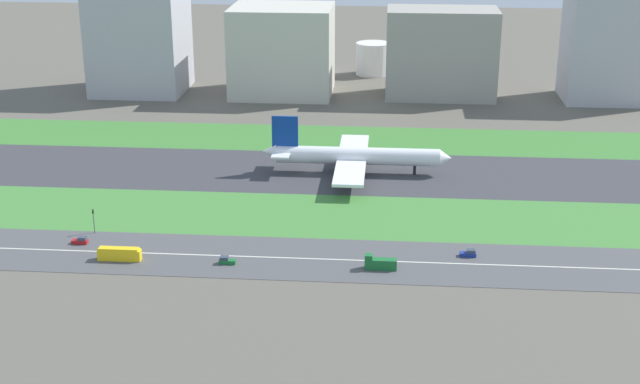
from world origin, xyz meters
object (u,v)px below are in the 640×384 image
object	(u,v)px
terminal_building	(139,36)
fuel_tank_centre	(373,59)
truck_0	(380,263)
office_tower	(441,53)
car_2	(469,254)
traffic_light	(94,219)
airliner	(353,156)
bus_1	(119,254)
car_0	(227,261)
fuel_tank_west	(312,59)
cargo_warehouse	(610,46)
car_1	(81,241)
hangar_building	(282,50)

from	to	relation	value
terminal_building	fuel_tank_centre	bearing A→B (deg)	22.64
truck_0	office_tower	distance (m)	194.35
car_2	traffic_light	world-z (taller)	traffic_light
terminal_building	office_tower	bearing A→B (deg)	0.00
airliner	bus_1	xyz separation A→B (m)	(-58.88, -78.00, -4.41)
car_0	terminal_building	xyz separation A→B (m)	(-75.11, 192.00, 25.12)
bus_1	car_2	xyz separation A→B (m)	(93.60, 10.00, -0.90)
traffic_light	airliner	bearing A→B (deg)	39.95
airliner	car_0	world-z (taller)	airliner
traffic_light	fuel_tank_centre	size ratio (longest dim) A/B	0.41
bus_1	fuel_tank_west	bearing A→B (deg)	-97.37
fuel_tank_centre	cargo_warehouse	bearing A→B (deg)	-22.88
car_1	car_2	world-z (taller)	same
car_2	fuel_tank_west	world-z (taller)	fuel_tank_west
airliner	car_2	distance (m)	76.54
car_0	traffic_light	size ratio (longest dim) A/B	0.61
bus_1	traffic_light	world-z (taller)	traffic_light
car_0	fuel_tank_west	size ratio (longest dim) A/B	0.24
car_1	hangar_building	distance (m)	186.33
truck_0	fuel_tank_centre	bearing A→B (deg)	-88.10
car_1	cargo_warehouse	xyz separation A→B (m)	(182.65, 182.00, 23.58)
hangar_building	fuel_tank_centre	size ratio (longest dim) A/B	2.60
bus_1	car_1	distance (m)	17.39
fuel_tank_west	fuel_tank_centre	xyz separation A→B (m)	(31.15, 0.00, 0.87)
terminal_building	hangar_building	size ratio (longest dim) A/B	1.13
hangar_building	office_tower	xyz separation A→B (m)	(72.75, 0.00, -0.14)
office_tower	car_2	bearing A→B (deg)	-89.98
truck_0	office_tower	bearing A→B (deg)	-97.08
car_1	cargo_warehouse	size ratio (longest dim) A/B	0.09
fuel_tank_west	car_1	bearing A→B (deg)	-101.17
car_2	cargo_warehouse	size ratio (longest dim) A/B	0.09
fuel_tank_west	fuel_tank_centre	distance (m)	31.17
airliner	terminal_building	world-z (taller)	terminal_building
car_0	traffic_light	distance (m)	45.64
terminal_building	cargo_warehouse	xyz separation A→B (m)	(214.54, 0.00, -1.54)
truck_0	hangar_building	bearing A→B (deg)	-75.71
car_1	fuel_tank_west	distance (m)	231.47
airliner	car_0	bearing A→B (deg)	-110.94
truck_0	cargo_warehouse	bearing A→B (deg)	-117.22
car_2	fuel_tank_centre	world-z (taller)	fuel_tank_centre
fuel_tank_centre	fuel_tank_west	bearing A→B (deg)	180.00
car_1	car_0	bearing A→B (deg)	-13.03
cargo_warehouse	fuel_tank_centre	bearing A→B (deg)	157.12
car_0	airliner	bearing A→B (deg)	-110.94
airliner	fuel_tank_centre	world-z (taller)	airliner
hangar_building	car_0	bearing A→B (deg)	-87.54
airliner	truck_0	xyz separation A→B (m)	(10.80, -78.00, -4.56)
bus_1	office_tower	world-z (taller)	office_tower
car_2	car_0	bearing A→B (deg)	-171.20
traffic_light	terminal_building	distance (m)	178.50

